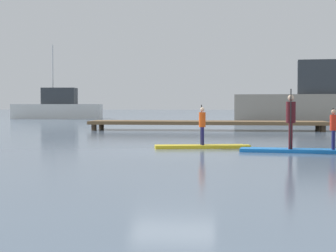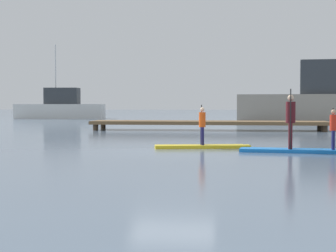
{
  "view_description": "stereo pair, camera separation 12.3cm",
  "coord_description": "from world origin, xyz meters",
  "px_view_note": "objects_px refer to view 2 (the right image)",
  "views": [
    {
      "loc": [
        1.75,
        -16.15,
        1.4
      ],
      "look_at": [
        -0.28,
        1.06,
        0.7
      ],
      "focal_mm": 58.53,
      "sensor_mm": 36.0,
      "label": 1
    },
    {
      "loc": [
        1.87,
        -16.13,
        1.4
      ],
      "look_at": [
        -0.28,
        1.06,
        0.7
      ],
      "focal_mm": 58.53,
      "sensor_mm": 36.0,
      "label": 2
    }
  ],
  "objects_px": {
    "paddler_adult": "(291,118)",
    "fishing_boat_green_midground": "(61,108)",
    "paddler_child_front": "(333,127)",
    "fishing_boat_white_large": "(320,99)",
    "paddleboard_near": "(202,147)",
    "paddleboard_far": "(302,151)",
    "paddler_child_solo": "(202,124)"
  },
  "relations": [
    {
      "from": "paddler_child_front",
      "to": "fishing_boat_white_large",
      "type": "height_order",
      "value": "fishing_boat_white_large"
    },
    {
      "from": "paddleboard_near",
      "to": "fishing_boat_green_midground",
      "type": "height_order",
      "value": "fishing_boat_green_midground"
    },
    {
      "from": "paddler_child_solo",
      "to": "paddleboard_far",
      "type": "xyz_separation_m",
      "value": [
        2.95,
        -1.21,
        -0.72
      ]
    },
    {
      "from": "paddler_adult",
      "to": "paddler_child_front",
      "type": "xyz_separation_m",
      "value": [
        1.18,
        -0.11,
        -0.26
      ]
    },
    {
      "from": "paddleboard_near",
      "to": "fishing_boat_green_midground",
      "type": "xyz_separation_m",
      "value": [
        -15.61,
        33.35,
        1.01
      ]
    },
    {
      "from": "paddleboard_far",
      "to": "paddler_adult",
      "type": "distance_m",
      "value": 1.0
    },
    {
      "from": "paddleboard_near",
      "to": "paddleboard_far",
      "type": "distance_m",
      "value": 3.18
    },
    {
      "from": "fishing_boat_white_large",
      "to": "fishing_boat_green_midground",
      "type": "distance_m",
      "value": 23.91
    },
    {
      "from": "paddleboard_near",
      "to": "fishing_boat_green_midground",
      "type": "distance_m",
      "value": 36.84
    },
    {
      "from": "paddleboard_near",
      "to": "paddleboard_far",
      "type": "xyz_separation_m",
      "value": [
        2.95,
        -1.2,
        0.0
      ]
    },
    {
      "from": "paddler_child_solo",
      "to": "fishing_boat_green_midground",
      "type": "xyz_separation_m",
      "value": [
        -15.6,
        33.34,
        0.28
      ]
    },
    {
      "from": "paddler_adult",
      "to": "paddler_child_front",
      "type": "distance_m",
      "value": 1.22
    },
    {
      "from": "paddleboard_far",
      "to": "paddler_adult",
      "type": "relative_size",
      "value": 2.09
    },
    {
      "from": "paddleboard_near",
      "to": "paddler_adult",
      "type": "bearing_deg",
      "value": -24.11
    },
    {
      "from": "fishing_boat_green_midground",
      "to": "paddleboard_near",
      "type": "bearing_deg",
      "value": -64.93
    },
    {
      "from": "paddleboard_near",
      "to": "fishing_boat_green_midground",
      "type": "relative_size",
      "value": 0.36
    },
    {
      "from": "paddler_child_front",
      "to": "fishing_boat_white_large",
      "type": "relative_size",
      "value": 0.09
    },
    {
      "from": "paddler_child_solo",
      "to": "fishing_boat_green_midground",
      "type": "bearing_deg",
      "value": 115.07
    },
    {
      "from": "paddler_adult",
      "to": "fishing_boat_green_midground",
      "type": "distance_m",
      "value": 39.04
    },
    {
      "from": "paddleboard_near",
      "to": "paddler_child_solo",
      "type": "bearing_deg",
      "value": 117.52
    },
    {
      "from": "paddler_child_solo",
      "to": "paddler_child_front",
      "type": "relative_size",
      "value": 1.08
    },
    {
      "from": "paddler_child_solo",
      "to": "paddler_adult",
      "type": "height_order",
      "value": "paddler_adult"
    },
    {
      "from": "paddler_child_front",
      "to": "fishing_boat_white_large",
      "type": "distance_m",
      "value": 32.1
    },
    {
      "from": "paddleboard_near",
      "to": "fishing_boat_white_large",
      "type": "bearing_deg",
      "value": 75.09
    },
    {
      "from": "paddler_child_solo",
      "to": "fishing_boat_green_midground",
      "type": "relative_size",
      "value": 0.15
    },
    {
      "from": "fishing_boat_white_large",
      "to": "fishing_boat_green_midground",
      "type": "xyz_separation_m",
      "value": [
        -23.73,
        2.84,
        -0.77
      ]
    },
    {
      "from": "paddleboard_near",
      "to": "paddler_adult",
      "type": "relative_size",
      "value": 1.77
    },
    {
      "from": "fishing_boat_white_large",
      "to": "paddleboard_near",
      "type": "bearing_deg",
      "value": -104.91
    },
    {
      "from": "paddler_child_front",
      "to": "fishing_boat_white_large",
      "type": "bearing_deg",
      "value": 82.26
    },
    {
      "from": "paddler_child_solo",
      "to": "paddler_adult",
      "type": "distance_m",
      "value": 2.89
    },
    {
      "from": "paddleboard_far",
      "to": "paddler_child_front",
      "type": "xyz_separation_m",
      "value": [
        0.85,
        -0.08,
        0.69
      ]
    },
    {
      "from": "fishing_boat_white_large",
      "to": "paddleboard_far",
      "type": "bearing_deg",
      "value": -99.27
    }
  ]
}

